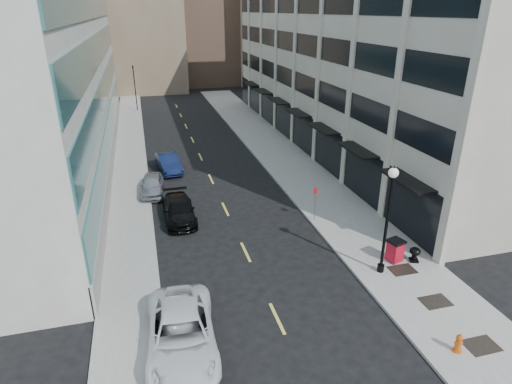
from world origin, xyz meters
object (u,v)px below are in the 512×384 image
car_silver_sedan (152,185)px  sign_post (315,198)px  trash_bin (395,250)px  lamppost (388,212)px  traffic_signal (133,68)px  car_black_pickup (179,210)px  fire_hydrant (458,343)px  urn_planter (415,253)px  car_white_van (182,333)px  car_blue_sedan (168,163)px

car_silver_sedan → sign_post: bearing=-31.3°
trash_bin → lamppost: lamppost is taller
traffic_signal → car_silver_sedan: (0.70, -29.90, -5.00)m
car_black_pickup → fire_hydrant: size_ratio=5.54×
fire_hydrant → sign_post: bearing=104.6°
traffic_signal → car_silver_sedan: traffic_signal is taller
lamppost → fire_hydrant: bearing=-90.0°
fire_hydrant → car_black_pickup: bearing=132.1°
car_black_pickup → trash_bin: 13.83m
traffic_signal → trash_bin: size_ratio=5.38×
traffic_signal → sign_post: (10.80, -37.47, -4.00)m
fire_hydrant → urn_planter: fire_hydrant is taller
car_black_pickup → sign_post: size_ratio=1.98×
car_silver_sedan → trash_bin: trash_bin is taller
car_silver_sedan → fire_hydrant: bearing=-55.3°
car_silver_sedan → lamppost: (11.20, -14.10, 2.94)m
car_black_pickup → lamppost: size_ratio=0.81×
traffic_signal → car_white_van: size_ratio=1.17×
fire_hydrant → urn_planter: size_ratio=1.04×
car_white_van → car_blue_sedan: bearing=90.5°
car_white_van → trash_bin: (12.01, 3.53, 0.02)m
fire_hydrant → urn_planter: (2.29, 6.40, 0.09)m
car_black_pickup → car_white_van: bearing=-96.0°
car_black_pickup → car_silver_sedan: size_ratio=1.15×
fire_hydrant → traffic_signal: bearing=113.0°
car_silver_sedan → lamppost: bearing=-46.0°
car_white_van → sign_post: (9.66, 9.34, 0.89)m
car_white_van → sign_post: 13.47m
traffic_signal → trash_bin: traffic_signal is taller
traffic_signal → car_white_van: (1.14, -46.81, -4.89)m
urn_planter → sign_post: bearing=118.9°
fire_hydrant → car_white_van: bearing=173.1°
car_black_pickup → urn_planter: (11.96, -8.82, -0.04)m
car_black_pickup → car_silver_sedan: (-1.53, 4.88, 0.02)m
lamppost → urn_planter: (2.29, 0.40, -3.00)m
car_silver_sedan → urn_planter: size_ratio=5.01×
traffic_signal → lamppost: 45.63m
car_white_van → fire_hydrant: (10.76, -3.20, -0.26)m
sign_post → car_silver_sedan: bearing=119.5°
fire_hydrant → sign_post: 12.64m
traffic_signal → urn_planter: size_ratio=8.28×
car_black_pickup → urn_planter: size_ratio=5.75×
car_black_pickup → fire_hydrant: bearing=-58.3°
sign_post → urn_planter: (3.39, -6.14, -1.06)m
traffic_signal → car_blue_sedan: 25.73m
car_blue_sedan → car_black_pickup: bearing=-97.6°
traffic_signal → car_black_pickup: 35.21m
car_silver_sedan → fire_hydrant: car_silver_sedan is taller
car_black_pickup → car_silver_sedan: 5.12m
trash_bin → lamppost: (-1.24, -0.73, 2.81)m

